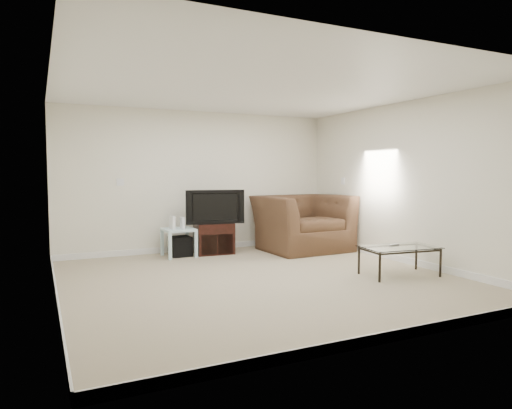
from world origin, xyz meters
name	(u,v)px	position (x,y,z in m)	size (l,w,h in m)	color
floor	(261,279)	(0.00, 0.00, 0.00)	(5.00, 5.00, 0.00)	tan
ceiling	(261,88)	(0.00, 0.00, 2.50)	(5.00, 5.00, 0.00)	white
wall_back	(200,181)	(0.00, 2.50, 1.25)	(5.00, 0.02, 2.50)	silver
wall_left	(52,188)	(-2.50, 0.00, 1.25)	(0.02, 5.00, 2.50)	silver
wall_right	(406,183)	(2.50, 0.00, 1.25)	(0.02, 5.00, 2.50)	silver
plate_back	(120,182)	(-1.40, 2.49, 1.25)	(0.12, 0.02, 0.12)	white
plate_right_switch	(343,181)	(2.49, 1.60, 1.25)	(0.02, 0.09, 0.13)	white
plate_right_outlet	(352,234)	(2.49, 1.30, 0.30)	(0.02, 0.08, 0.12)	white
tv_stand	(214,238)	(0.10, 2.05, 0.27)	(0.64, 0.44, 0.53)	black
dvd_player	(214,228)	(0.09, 2.01, 0.44)	(0.32, 0.23, 0.05)	black
television	(214,206)	(0.09, 2.02, 0.82)	(0.94, 0.19, 0.58)	black
side_table	(179,242)	(-0.53, 2.05, 0.24)	(0.49, 0.49, 0.47)	silver
subwoofer	(180,246)	(-0.50, 2.07, 0.17)	(0.33, 0.33, 0.33)	black
game_console	(172,222)	(-0.65, 2.03, 0.58)	(0.05, 0.16, 0.22)	white
game_case	(182,223)	(-0.47, 2.03, 0.57)	(0.05, 0.14, 0.19)	silver
recliner	(303,213)	(1.68, 1.71, 0.67)	(1.53, 1.00, 1.34)	#56341D
coffee_table	(399,261)	(1.80, -0.63, 0.20)	(1.02, 0.58, 0.40)	black
remote	(394,245)	(1.81, -0.52, 0.41)	(0.16, 0.04, 0.02)	#B2B2B7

